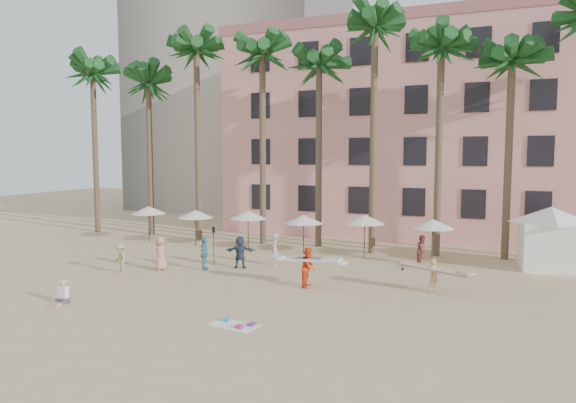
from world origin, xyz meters
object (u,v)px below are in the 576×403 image
Objects in this scene: pink_hotel at (453,134)px; cabana at (550,232)px; carrier_white at (309,266)px; carrier_yellow at (434,273)px.

pink_hotel is 15.17m from cabana.
cabana reaches higher than carrier_white.
carrier_yellow is at bearing 11.63° from carrier_white.
carrier_yellow is (0.78, -19.95, -7.08)m from pink_hotel.
cabana reaches higher than carrier_yellow.
cabana is at bearing 53.84° from carrier_yellow.
carrier_white is (-5.73, -1.18, 0.10)m from carrier_yellow.
cabana is 9.33m from carrier_yellow.
carrier_white is at bearing -168.37° from carrier_yellow.
pink_hotel reaches higher than carrier_yellow.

